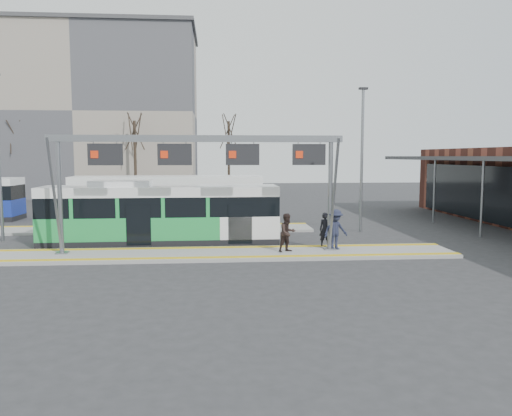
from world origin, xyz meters
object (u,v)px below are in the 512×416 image
at_px(passenger_b, 288,233).
at_px(passenger_a, 325,230).
at_px(passenger_c, 336,229).
at_px(hero_bus, 161,215).
at_px(gantry, 201,159).

bearing_deg(passenger_b, passenger_a, 1.28).
distance_m(passenger_b, passenger_c, 2.31).
bearing_deg(passenger_a, hero_bus, 165.79).
height_order(hero_bus, passenger_b, hero_bus).
height_order(gantry, passenger_a, gantry).
bearing_deg(passenger_a, passenger_b, -147.77).
bearing_deg(hero_bus, passenger_c, -21.06).
relative_size(hero_bus, passenger_c, 6.35).
bearing_deg(hero_bus, passenger_b, -30.59).
bearing_deg(gantry, hero_bus, 125.09).
height_order(gantry, passenger_b, gantry).
bearing_deg(passenger_b, hero_bus, 120.76).
height_order(gantry, hero_bus, gantry).
distance_m(hero_bus, passenger_a, 8.29).
bearing_deg(hero_bus, gantry, -55.68).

